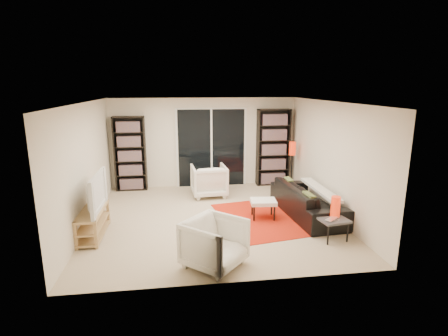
{
  "coord_description": "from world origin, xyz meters",
  "views": [
    {
      "loc": [
        -0.74,
        -6.88,
        2.73
      ],
      "look_at": [
        0.25,
        0.3,
        1.0
      ],
      "focal_mm": 28.0,
      "sensor_mm": 36.0,
      "label": 1
    }
  ],
  "objects_px": {
    "armchair_front": "(215,243)",
    "side_table": "(332,220)",
    "ottoman": "(263,203)",
    "bookshelf_left": "(130,154)",
    "tv_stand": "(93,222)",
    "bookshelf_right": "(273,147)",
    "sofa": "(307,200)",
    "floor_lamp": "(292,154)",
    "armchair_back": "(209,180)"
  },
  "relations": [
    {
      "from": "armchair_front",
      "to": "side_table",
      "type": "distance_m",
      "value": 2.31
    },
    {
      "from": "ottoman",
      "to": "side_table",
      "type": "height_order",
      "value": "same"
    },
    {
      "from": "bookshelf_left",
      "to": "armchair_front",
      "type": "bearing_deg",
      "value": -68.1
    },
    {
      "from": "tv_stand",
      "to": "ottoman",
      "type": "relative_size",
      "value": 2.14
    },
    {
      "from": "bookshelf_right",
      "to": "sofa",
      "type": "xyz_separation_m",
      "value": [
        0.09,
        -2.43,
        -0.72
      ]
    },
    {
      "from": "sofa",
      "to": "floor_lamp",
      "type": "xyz_separation_m",
      "value": [
        0.27,
        1.88,
        0.64
      ]
    },
    {
      "from": "sofa",
      "to": "armchair_back",
      "type": "bearing_deg",
      "value": 45.86
    },
    {
      "from": "tv_stand",
      "to": "ottoman",
      "type": "height_order",
      "value": "tv_stand"
    },
    {
      "from": "bookshelf_right",
      "to": "tv_stand",
      "type": "height_order",
      "value": "bookshelf_right"
    },
    {
      "from": "side_table",
      "to": "floor_lamp",
      "type": "relative_size",
      "value": 0.44
    },
    {
      "from": "armchair_back",
      "to": "armchair_front",
      "type": "distance_m",
      "value": 3.54
    },
    {
      "from": "bookshelf_left",
      "to": "armchair_front",
      "type": "distance_m",
      "value": 4.7
    },
    {
      "from": "bookshelf_right",
      "to": "sofa",
      "type": "bearing_deg",
      "value": -87.76
    },
    {
      "from": "armchair_back",
      "to": "bookshelf_left",
      "type": "bearing_deg",
      "value": -25.69
    },
    {
      "from": "tv_stand",
      "to": "side_table",
      "type": "relative_size",
      "value": 2.13
    },
    {
      "from": "bookshelf_right",
      "to": "armchair_back",
      "type": "relative_size",
      "value": 2.43
    },
    {
      "from": "side_table",
      "to": "floor_lamp",
      "type": "distance_m",
      "value": 3.17
    },
    {
      "from": "bookshelf_left",
      "to": "tv_stand",
      "type": "distance_m",
      "value": 3.03
    },
    {
      "from": "tv_stand",
      "to": "sofa",
      "type": "height_order",
      "value": "sofa"
    },
    {
      "from": "bookshelf_left",
      "to": "sofa",
      "type": "height_order",
      "value": "bookshelf_left"
    },
    {
      "from": "tv_stand",
      "to": "armchair_back",
      "type": "height_order",
      "value": "armchair_back"
    },
    {
      "from": "sofa",
      "to": "bookshelf_right",
      "type": "bearing_deg",
      "value": -2.12
    },
    {
      "from": "bookshelf_right",
      "to": "floor_lamp",
      "type": "relative_size",
      "value": 1.64
    },
    {
      "from": "floor_lamp",
      "to": "bookshelf_right",
      "type": "bearing_deg",
      "value": 123.55
    },
    {
      "from": "floor_lamp",
      "to": "ottoman",
      "type": "bearing_deg",
      "value": -122.74
    },
    {
      "from": "sofa",
      "to": "floor_lamp",
      "type": "relative_size",
      "value": 1.74
    },
    {
      "from": "bookshelf_left",
      "to": "floor_lamp",
      "type": "relative_size",
      "value": 1.52
    },
    {
      "from": "bookshelf_left",
      "to": "sofa",
      "type": "distance_m",
      "value": 4.68
    },
    {
      "from": "side_table",
      "to": "bookshelf_right",
      "type": "bearing_deg",
      "value": 91.47
    },
    {
      "from": "bookshelf_right",
      "to": "tv_stand",
      "type": "xyz_separation_m",
      "value": [
        -4.21,
        -2.92,
        -0.79
      ]
    },
    {
      "from": "tv_stand",
      "to": "armchair_front",
      "type": "distance_m",
      "value": 2.53
    },
    {
      "from": "armchair_front",
      "to": "floor_lamp",
      "type": "xyz_separation_m",
      "value": [
        2.47,
        3.78,
        0.59
      ]
    },
    {
      "from": "bookshelf_left",
      "to": "armchair_back",
      "type": "relative_size",
      "value": 2.26
    },
    {
      "from": "bookshelf_right",
      "to": "floor_lamp",
      "type": "height_order",
      "value": "bookshelf_right"
    },
    {
      "from": "bookshelf_left",
      "to": "side_table",
      "type": "xyz_separation_m",
      "value": [
        3.94,
        -3.65,
        -0.62
      ]
    },
    {
      "from": "sofa",
      "to": "floor_lamp",
      "type": "distance_m",
      "value": 2.0
    },
    {
      "from": "armchair_front",
      "to": "ottoman",
      "type": "distance_m",
      "value": 2.2
    },
    {
      "from": "bookshelf_right",
      "to": "ottoman",
      "type": "relative_size",
      "value": 3.73
    },
    {
      "from": "bookshelf_left",
      "to": "floor_lamp",
      "type": "distance_m",
      "value": 4.25
    },
    {
      "from": "armchair_back",
      "to": "armchair_front",
      "type": "xyz_separation_m",
      "value": [
        -0.25,
        -3.53,
        -0.02
      ]
    },
    {
      "from": "tv_stand",
      "to": "floor_lamp",
      "type": "height_order",
      "value": "floor_lamp"
    },
    {
      "from": "armchair_back",
      "to": "side_table",
      "type": "distance_m",
      "value": 3.46
    },
    {
      "from": "sofa",
      "to": "floor_lamp",
      "type": "height_order",
      "value": "floor_lamp"
    },
    {
      "from": "floor_lamp",
      "to": "bookshelf_left",
      "type": "bearing_deg",
      "value": 172.59
    },
    {
      "from": "armchair_back",
      "to": "armchair_front",
      "type": "relative_size",
      "value": 1.04
    },
    {
      "from": "bookshelf_left",
      "to": "tv_stand",
      "type": "relative_size",
      "value": 1.62
    },
    {
      "from": "ottoman",
      "to": "bookshelf_right",
      "type": "bearing_deg",
      "value": 70.4
    },
    {
      "from": "bookshelf_left",
      "to": "ottoman",
      "type": "relative_size",
      "value": 3.47
    },
    {
      "from": "side_table",
      "to": "sofa",
      "type": "bearing_deg",
      "value": 89.95
    },
    {
      "from": "armchair_front",
      "to": "side_table",
      "type": "xyz_separation_m",
      "value": [
        2.2,
        0.68,
        -0.02
      ]
    }
  ]
}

